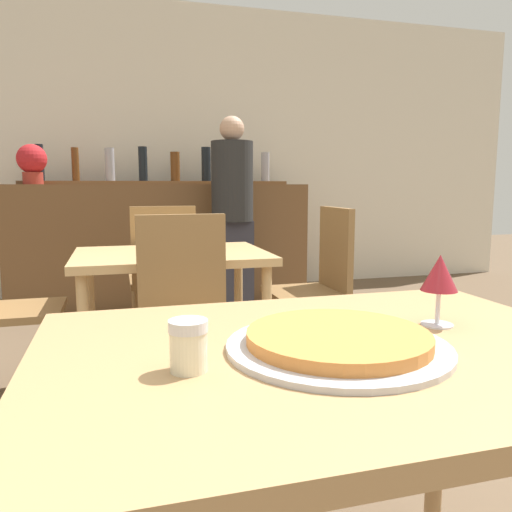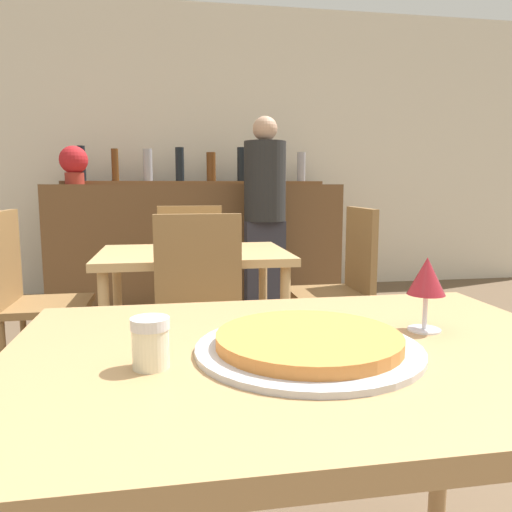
{
  "view_description": "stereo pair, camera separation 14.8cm",
  "coord_description": "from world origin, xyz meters",
  "px_view_note": "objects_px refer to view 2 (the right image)",
  "views": [
    {
      "loc": [
        -0.39,
        -0.86,
        1.06
      ],
      "look_at": [
        0.0,
        0.55,
        0.85
      ],
      "focal_mm": 35.0,
      "sensor_mm": 36.0,
      "label": 1
    },
    {
      "loc": [
        -0.25,
        -0.89,
        1.06
      ],
      "look_at": [
        0.0,
        0.55,
        0.85
      ],
      "focal_mm": 35.0,
      "sensor_mm": 36.0,
      "label": 2
    }
  ],
  "objects_px": {
    "chair_far_side_left": "(29,291)",
    "wine_glass": "(427,278)",
    "person_standing": "(265,209)",
    "chair_far_side_back": "(190,269)",
    "cheese_shaker": "(151,342)",
    "chair_far_side_front": "(200,309)",
    "chair_far_side_right": "(343,280)",
    "pizza_tray": "(309,343)",
    "potted_plant": "(74,163)"
  },
  "relations": [
    {
      "from": "chair_far_side_left",
      "to": "pizza_tray",
      "type": "distance_m",
      "value": 1.97
    },
    {
      "from": "chair_far_side_right",
      "to": "potted_plant",
      "type": "distance_m",
      "value": 2.72
    },
    {
      "from": "chair_far_side_front",
      "to": "chair_far_side_right",
      "type": "xyz_separation_m",
      "value": [
        0.81,
        0.52,
        0.0
      ]
    },
    {
      "from": "chair_far_side_front",
      "to": "pizza_tray",
      "type": "distance_m",
      "value": 1.22
    },
    {
      "from": "cheese_shaker",
      "to": "wine_glass",
      "type": "distance_m",
      "value": 0.59
    },
    {
      "from": "person_standing",
      "to": "chair_far_side_back",
      "type": "bearing_deg",
      "value": -125.21
    },
    {
      "from": "chair_far_side_front",
      "to": "pizza_tray",
      "type": "height_order",
      "value": "chair_far_side_front"
    },
    {
      "from": "potted_plant",
      "to": "chair_far_side_back",
      "type": "bearing_deg",
      "value": -57.74
    },
    {
      "from": "chair_far_side_left",
      "to": "cheese_shaker",
      "type": "relative_size",
      "value": 10.68
    },
    {
      "from": "chair_far_side_right",
      "to": "potted_plant",
      "type": "height_order",
      "value": "potted_plant"
    },
    {
      "from": "chair_far_side_back",
      "to": "chair_far_side_left",
      "type": "distance_m",
      "value": 0.97
    },
    {
      "from": "person_standing",
      "to": "potted_plant",
      "type": "bearing_deg",
      "value": 161.36
    },
    {
      "from": "pizza_tray",
      "to": "potted_plant",
      "type": "height_order",
      "value": "potted_plant"
    },
    {
      "from": "chair_far_side_right",
      "to": "cheese_shaker",
      "type": "relative_size",
      "value": 10.68
    },
    {
      "from": "wine_glass",
      "to": "potted_plant",
      "type": "bearing_deg",
      "value": 110.35
    },
    {
      "from": "chair_far_side_left",
      "to": "person_standing",
      "type": "height_order",
      "value": "person_standing"
    },
    {
      "from": "chair_far_side_back",
      "to": "cheese_shaker",
      "type": "height_order",
      "value": "chair_far_side_back"
    },
    {
      "from": "chair_far_side_right",
      "to": "cheese_shaker",
      "type": "bearing_deg",
      "value": -29.07
    },
    {
      "from": "chair_far_side_front",
      "to": "wine_glass",
      "type": "relative_size",
      "value": 5.9
    },
    {
      "from": "chair_far_side_right",
      "to": "potted_plant",
      "type": "bearing_deg",
      "value": -138.73
    },
    {
      "from": "chair_far_side_right",
      "to": "person_standing",
      "type": "distance_m",
      "value": 1.49
    },
    {
      "from": "chair_far_side_right",
      "to": "cheese_shaker",
      "type": "xyz_separation_m",
      "value": [
        -0.97,
        -1.74,
        0.26
      ]
    },
    {
      "from": "chair_far_side_front",
      "to": "chair_far_side_right",
      "type": "relative_size",
      "value": 1.0
    },
    {
      "from": "chair_far_side_left",
      "to": "wine_glass",
      "type": "bearing_deg",
      "value": -142.82
    },
    {
      "from": "chair_far_side_left",
      "to": "person_standing",
      "type": "xyz_separation_m",
      "value": [
        1.47,
        1.44,
        0.33
      ]
    },
    {
      "from": "chair_far_side_back",
      "to": "cheese_shaker",
      "type": "xyz_separation_m",
      "value": [
        -0.16,
        -2.26,
        0.26
      ]
    },
    {
      "from": "chair_far_side_front",
      "to": "chair_far_side_back",
      "type": "distance_m",
      "value": 1.04
    },
    {
      "from": "chair_far_side_front",
      "to": "pizza_tray",
      "type": "bearing_deg",
      "value": -83.66
    },
    {
      "from": "chair_far_side_right",
      "to": "pizza_tray",
      "type": "bearing_deg",
      "value": -21.71
    },
    {
      "from": "chair_far_side_left",
      "to": "potted_plant",
      "type": "bearing_deg",
      "value": 3.03
    },
    {
      "from": "chair_far_side_left",
      "to": "person_standing",
      "type": "bearing_deg",
      "value": -45.45
    },
    {
      "from": "wine_glass",
      "to": "person_standing",
      "type": "bearing_deg",
      "value": 85.55
    },
    {
      "from": "cheese_shaker",
      "to": "person_standing",
      "type": "xyz_separation_m",
      "value": [
        0.81,
        3.19,
        0.07
      ]
    },
    {
      "from": "wine_glass",
      "to": "potted_plant",
      "type": "relative_size",
      "value": 0.48
    },
    {
      "from": "chair_far_side_front",
      "to": "potted_plant",
      "type": "xyz_separation_m",
      "value": [
        -0.92,
        2.49,
        0.71
      ]
    },
    {
      "from": "cheese_shaker",
      "to": "potted_plant",
      "type": "relative_size",
      "value": 0.27
    },
    {
      "from": "chair_far_side_front",
      "to": "potted_plant",
      "type": "distance_m",
      "value": 2.75
    },
    {
      "from": "chair_far_side_front",
      "to": "chair_far_side_left",
      "type": "bearing_deg",
      "value": 147.5
    },
    {
      "from": "chair_far_side_front",
      "to": "chair_far_side_right",
      "type": "height_order",
      "value": "same"
    },
    {
      "from": "potted_plant",
      "to": "person_standing",
      "type": "bearing_deg",
      "value": -18.64
    },
    {
      "from": "chair_far_side_left",
      "to": "wine_glass",
      "type": "xyz_separation_m",
      "value": [
        1.23,
        -1.62,
        0.32
      ]
    },
    {
      "from": "chair_far_side_right",
      "to": "person_standing",
      "type": "bearing_deg",
      "value": -173.63
    },
    {
      "from": "chair_far_side_front",
      "to": "potted_plant",
      "type": "relative_size",
      "value": 2.86
    },
    {
      "from": "chair_far_side_left",
      "to": "chair_far_side_right",
      "type": "distance_m",
      "value": 1.63
    },
    {
      "from": "chair_far_side_back",
      "to": "wine_glass",
      "type": "xyz_separation_m",
      "value": [
        0.41,
        -2.14,
        0.32
      ]
    },
    {
      "from": "person_standing",
      "to": "wine_glass",
      "type": "relative_size",
      "value": 10.1
    },
    {
      "from": "pizza_tray",
      "to": "potted_plant",
      "type": "distance_m",
      "value": 3.86
    },
    {
      "from": "chair_far_side_back",
      "to": "chair_far_side_right",
      "type": "height_order",
      "value": "same"
    },
    {
      "from": "chair_far_side_front",
      "to": "wine_glass",
      "type": "height_order",
      "value": "chair_far_side_front"
    },
    {
      "from": "chair_far_side_front",
      "to": "potted_plant",
      "type": "bearing_deg",
      "value": 110.23
    }
  ]
}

